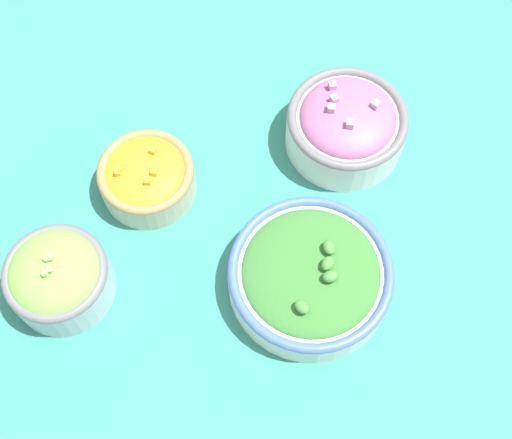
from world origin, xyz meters
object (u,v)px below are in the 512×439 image
Objects in this scene: bowl_squash at (147,176)px; bowl_broccoli at (310,275)px; bowl_red_onion at (346,125)px; bowl_lettuce at (58,277)px.

bowl_squash is 0.23m from bowl_broccoli.
bowl_squash is at bearing 135.75° from bowl_red_onion.
bowl_broccoli is at bearing -58.55° from bowl_lettuce.
bowl_squash is 0.78× the size of bowl_red_onion.
bowl_broccoli is (-0.19, -0.05, -0.01)m from bowl_red_onion.
bowl_red_onion is at bearing 15.72° from bowl_broccoli.
bowl_broccoli is at bearing -164.28° from bowl_red_onion.
bowl_red_onion reaches higher than bowl_squash.
bowl_red_onion is 1.27× the size of bowl_lettuce.
bowl_red_onion is (0.18, -0.18, 0.01)m from bowl_squash.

